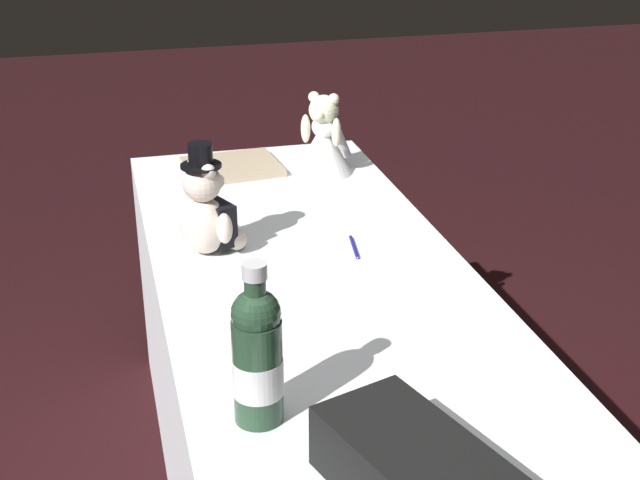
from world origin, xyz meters
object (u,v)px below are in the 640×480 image
(guestbook, at_px, (232,167))
(teddy_bear_bride, at_px, (326,137))
(champagne_bottle, at_px, (257,355))
(teddy_bear_groom, at_px, (208,212))
(signing_pen, at_px, (354,248))
(gift_case_black, at_px, (419,477))

(guestbook, bearing_deg, teddy_bear_bride, -110.19)
(teddy_bear_bride, distance_m, champagne_bottle, 1.24)
(teddy_bear_groom, distance_m, teddy_bear_bride, 0.63)
(teddy_bear_bride, distance_m, guestbook, 0.29)
(champagne_bottle, xyz_separation_m, signing_pen, (0.61, -0.35, -0.12))
(teddy_bear_groom, distance_m, gift_case_black, 0.98)
(teddy_bear_groom, distance_m, champagne_bottle, 0.69)
(teddy_bear_groom, xyz_separation_m, guestbook, (0.54, -0.14, -0.09))
(teddy_bear_groom, relative_size, guestbook, 1.00)
(signing_pen, bearing_deg, gift_case_black, 169.37)
(teddy_bear_groom, height_order, champagne_bottle, champagne_bottle)
(signing_pen, xyz_separation_m, guestbook, (0.63, 0.19, 0.01))
(teddy_bear_groom, relative_size, signing_pen, 2.13)
(teddy_bear_bride, bearing_deg, champagne_bottle, 159.96)
(gift_case_black, bearing_deg, guestbook, 0.97)
(teddy_bear_bride, distance_m, gift_case_black, 1.46)
(signing_pen, distance_m, guestbook, 0.66)
(champagne_bottle, height_order, gift_case_black, champagne_bottle)
(champagne_bottle, bearing_deg, gift_case_black, -146.07)
(teddy_bear_bride, relative_size, champagne_bottle, 0.83)
(champagne_bottle, distance_m, guestbook, 1.25)
(teddy_bear_groom, relative_size, teddy_bear_bride, 1.12)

